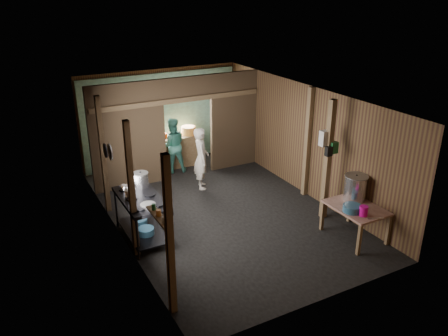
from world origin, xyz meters
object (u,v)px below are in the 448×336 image
stove_pot_large (141,180)px  cook (201,158)px  yellow_tub (189,130)px  stock_pot (355,188)px  prep_table (354,222)px  pink_bucket (364,211)px  gas_range (142,218)px

stove_pot_large → cook: 2.24m
yellow_tub → stock_pot: bearing=-73.7°
prep_table → stove_pot_large: bearing=145.8°
stove_pot_large → yellow_tub: size_ratio=0.81×
prep_table → pink_bucket: 0.56m
stock_pot → yellow_tub: bearing=106.3°
stock_pot → pink_bucket: size_ratio=2.79×
gas_range → yellow_tub: (2.46, 3.27, 0.51)m
prep_table → cook: (-1.64, 3.57, 0.43)m
yellow_tub → cook: cook is taller
stock_pot → stove_pot_large: bearing=150.3°
gas_range → yellow_tub: size_ratio=3.79×
cook → prep_table: bearing=-136.7°
prep_table → stove_pot_large: stove_pot_large is taller
gas_range → stove_pot_large: (0.17, 0.47, 0.59)m
stove_pot_large → yellow_tub: 3.62m
stock_pot → yellow_tub: size_ratio=1.34×
prep_table → gas_range: bearing=152.5°
stove_pot_large → cook: (1.90, 1.17, -0.27)m
stove_pot_large → stock_pot: bearing=-29.7°
prep_table → cook: cook is taller
prep_table → stock_pot: (0.19, 0.27, 0.59)m
stove_pot_large → stock_pot: size_ratio=0.60×
gas_range → stock_pot: size_ratio=2.82×
prep_table → yellow_tub: bearing=103.5°
gas_range → stove_pot_large: stove_pot_large is taller
gas_range → stove_pot_large: bearing=70.1°
yellow_tub → stove_pot_large: bearing=-129.3°
gas_range → prep_table: size_ratio=1.34×
gas_range → stock_pot: 4.27m
stock_pot → prep_table: bearing=-125.5°
cook → stove_pot_large: bearing=140.2°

